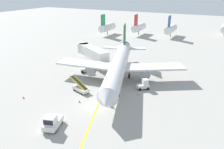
{
  "coord_description": "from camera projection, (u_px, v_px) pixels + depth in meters",
  "views": [
    {
      "loc": [
        17.97,
        -29.21,
        19.15
      ],
      "look_at": [
        -1.93,
        8.62,
        2.5
      ],
      "focal_mm": 36.19,
      "sensor_mm": 36.0,
      "label": 1
    }
  ],
  "objects": [
    {
      "name": "belt_loader_forward_hold",
      "position": [
        80.0,
        88.0,
        43.94
      ],
      "size": [
        5.15,
        2.75,
        2.59
      ],
      "color": "silver",
      "rests_on": "ground"
    },
    {
      "name": "safety_cone_nose_left",
      "position": [
        138.0,
        94.0,
        42.68
      ],
      "size": [
        0.36,
        0.36,
        0.44
      ],
      "primitive_type": "cone",
      "color": "orange",
      "rests_on": "ground"
    },
    {
      "name": "airliner",
      "position": [
        119.0,
        65.0,
        48.52
      ],
      "size": [
        27.52,
        34.21,
        10.1
      ],
      "color": "silver",
      "rests_on": "ground"
    },
    {
      "name": "baggage_tug_near_wing",
      "position": [
        86.0,
        68.0,
        53.98
      ],
      "size": [
        2.68,
        2.53,
        2.1
      ],
      "color": "silver",
      "rests_on": "ground"
    },
    {
      "name": "jet_bridge",
      "position": [
        91.0,
        51.0,
        58.42
      ],
      "size": [
        12.35,
        8.64,
        4.85
      ],
      "color": "silver",
      "rests_on": "ground"
    },
    {
      "name": "distant_aircraft_mid_right",
      "position": [
        171.0,
        29.0,
        91.62
      ],
      "size": [
        3.0,
        10.1,
        8.8
      ],
      "color": "silver",
      "rests_on": "ground"
    },
    {
      "name": "distant_aircraft_far_left",
      "position": [
        107.0,
        27.0,
        95.49
      ],
      "size": [
        3.0,
        10.1,
        8.8
      ],
      "color": "silver",
      "rests_on": "ground"
    },
    {
      "name": "pushback_tug",
      "position": [
        52.0,
        122.0,
        32.42
      ],
      "size": [
        2.93,
        4.01,
        2.2
      ],
      "color": "silver",
      "rests_on": "ground"
    },
    {
      "name": "safety_cone_nose_right",
      "position": [
        23.0,
        97.0,
        41.42
      ],
      "size": [
        0.36,
        0.36,
        0.44
      ],
      "primitive_type": "cone",
      "color": "orange",
      "rests_on": "ground"
    },
    {
      "name": "safety_cone_wingtip_left",
      "position": [
        79.0,
        101.0,
        40.03
      ],
      "size": [
        0.36,
        0.36,
        0.44
      ],
      "primitive_type": "cone",
      "color": "orange",
      "rests_on": "ground"
    },
    {
      "name": "ground_plane",
      "position": [
        99.0,
        106.0,
        38.84
      ],
      "size": [
        300.0,
        300.0,
        0.0
      ],
      "primitive_type": "plane",
      "color": "#9E9B93"
    },
    {
      "name": "ground_crew_marshaller",
      "position": [
        119.0,
        92.0,
        41.82
      ],
      "size": [
        0.36,
        0.24,
        1.7
      ],
      "color": "#26262D",
      "rests_on": "ground"
    },
    {
      "name": "distant_aircraft_mid_left",
      "position": [
        139.0,
        27.0,
        95.44
      ],
      "size": [
        3.0,
        10.1,
        8.8
      ],
      "color": "silver",
      "rests_on": "ground"
    },
    {
      "name": "baggage_tug_by_cargo_door",
      "position": [
        144.0,
        85.0,
        44.92
      ],
      "size": [
        2.69,
        2.52,
        2.1
      ],
      "color": "silver",
      "rests_on": "ground"
    },
    {
      "name": "taxi_line_yellow",
      "position": [
        103.0,
        92.0,
        43.8
      ],
      "size": [
        27.31,
        75.4,
        0.01
      ],
      "primitive_type": "cube",
      "rotation": [
        0.0,
        0.0,
        0.34
      ],
      "color": "yellow",
      "rests_on": "ground"
    }
  ]
}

